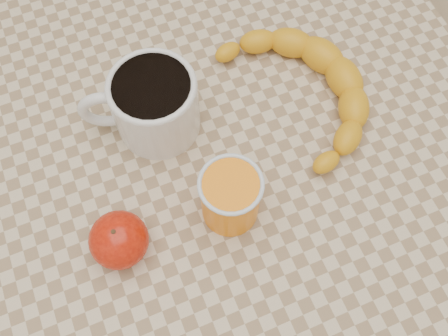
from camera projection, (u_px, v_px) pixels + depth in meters
name	position (u px, v px, depth m)	size (l,w,h in m)	color
ground	(224.00, 288.00, 1.32)	(3.00, 3.00, 0.00)	tan
table	(224.00, 198.00, 0.72)	(0.80, 0.80, 0.75)	#CBB38F
coffee_mug	(153.00, 104.00, 0.62)	(0.16, 0.14, 0.09)	silver
orange_juice_glass	(230.00, 197.00, 0.58)	(0.07, 0.07, 0.09)	orange
apple	(119.00, 240.00, 0.57)	(0.08, 0.08, 0.06)	#950E04
banana	(303.00, 90.00, 0.67)	(0.21, 0.29, 0.05)	orange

